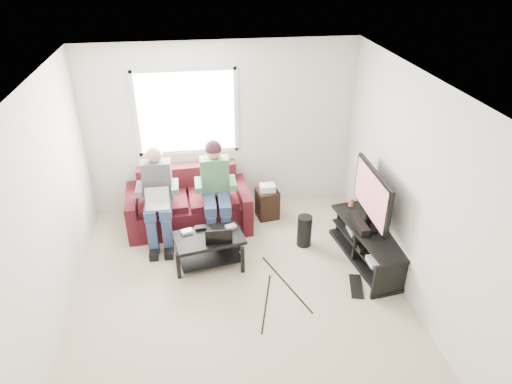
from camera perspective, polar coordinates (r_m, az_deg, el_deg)
floor at (r=5.65m, az=-1.97°, el=-13.25°), size 4.50×4.50×0.00m
ceiling at (r=4.33m, az=-2.57°, el=12.95°), size 4.50×4.50×0.00m
wall_back at (r=6.88m, az=-4.31°, el=7.80°), size 4.50×0.00×4.50m
wall_left at (r=5.10m, az=-25.21°, el=-3.40°), size 0.00×4.50×4.50m
wall_right at (r=5.41m, az=19.33°, el=-0.22°), size 0.00×4.50×4.50m
window at (r=6.74m, az=-8.69°, el=9.82°), size 1.48×0.04×1.28m
sofa at (r=6.87m, az=-8.39°, el=-1.70°), size 1.82×0.93×0.84m
person_left at (r=6.41m, az=-12.19°, el=-0.11°), size 0.40×0.70×1.34m
person_right at (r=6.38m, az=-5.08°, el=0.96°), size 0.40×0.71×1.39m
laptop_silver at (r=6.23m, az=-12.25°, el=-1.28°), size 0.36×0.28×0.24m
coffee_table at (r=6.01m, az=-5.87°, el=-6.43°), size 0.96×0.68×0.44m
laptop_black at (r=5.81m, az=-4.76°, el=-4.92°), size 0.37×0.29×0.24m
controller_a at (r=6.03m, az=-8.66°, el=-4.91°), size 0.16×0.12×0.04m
controller_b at (r=6.08m, az=-6.97°, el=-4.48°), size 0.15×0.10×0.04m
controller_c at (r=6.07m, az=-3.17°, el=-4.36°), size 0.16×0.13×0.04m
tv_stand at (r=6.28m, az=13.81°, el=-6.66°), size 0.64×1.52×0.49m
tv at (r=5.97m, az=14.28°, el=-0.44°), size 0.12×1.10×0.81m
soundbar at (r=6.14m, az=12.79°, el=-3.84°), size 0.12×0.50×0.10m
drink_cup at (r=6.57m, az=11.84°, el=-1.21°), size 0.08×0.08×0.12m
console_white at (r=5.94m, az=15.23°, el=-8.33°), size 0.30×0.22×0.06m
console_grey at (r=6.46m, az=12.97°, el=-4.54°), size 0.34×0.26×0.08m
console_black at (r=6.20m, az=14.05°, el=-6.36°), size 0.38×0.30×0.07m
subwoofer at (r=6.42m, az=6.06°, el=-4.86°), size 0.20×0.20×0.46m
keyboard_floor at (r=5.93m, az=12.41°, el=-11.42°), size 0.25×0.46×0.02m
end_table at (r=6.99m, az=1.42°, el=-1.30°), size 0.31×0.31×0.56m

